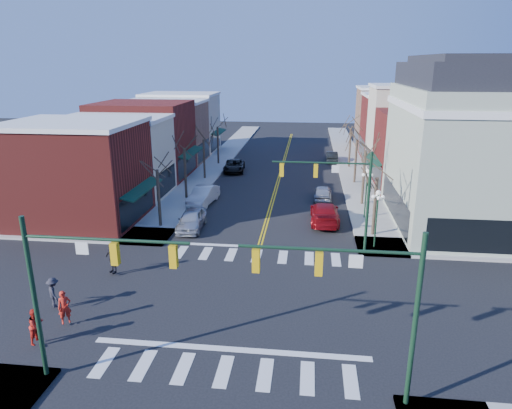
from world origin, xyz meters
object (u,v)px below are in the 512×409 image
(car_left_far, at_px, (234,166))
(car_right_far, at_px, (332,156))
(lamppost_midblock, at_px, (367,185))
(pedestrian_dark_b, at_px, (54,292))
(victorian_corner, at_px, (479,144))
(car_right_near, at_px, (325,213))
(pedestrian_red_a, at_px, (65,307))
(car_right_mid, at_px, (323,193))
(lamppost_corner, at_px, (377,209))
(car_left_mid, at_px, (203,195))
(car_left_near, at_px, (192,220))
(pedestrian_red_b, at_px, (37,326))
(pedestrian_dark_a, at_px, (112,258))

(car_left_far, bearing_deg, car_right_far, 26.90)
(lamppost_midblock, relative_size, pedestrian_dark_b, 2.59)
(victorian_corner, xyz_separation_m, car_right_near, (-11.70, -0.80, -5.83))
(victorian_corner, height_order, pedestrian_red_a, victorian_corner)
(car_right_mid, relative_size, pedestrian_red_a, 2.43)
(car_left_far, xyz_separation_m, car_right_near, (10.46, -17.44, 0.12))
(victorian_corner, height_order, lamppost_corner, victorian_corner)
(car_right_mid, bearing_deg, car_right_far, -92.93)
(lamppost_corner, bearing_deg, car_left_mid, 147.88)
(car_right_near, distance_m, pedestrian_red_a, 21.84)
(victorian_corner, relative_size, car_left_near, 3.07)
(pedestrian_red_b, bearing_deg, pedestrian_dark_a, 2.54)
(lamppost_corner, height_order, pedestrian_red_a, lamppost_corner)
(car_right_far, bearing_deg, lamppost_corner, 92.97)
(car_left_far, bearing_deg, pedestrian_red_a, -99.39)
(lamppost_corner, height_order, car_right_near, lamppost_corner)
(car_left_mid, height_order, pedestrian_dark_b, pedestrian_dark_b)
(car_right_near, bearing_deg, car_left_mid, -20.00)
(lamppost_corner, height_order, car_left_near, lamppost_corner)
(pedestrian_red_a, bearing_deg, lamppost_midblock, 10.41)
(pedestrian_red_a, relative_size, pedestrian_dark_b, 1.04)
(lamppost_midblock, relative_size, car_right_mid, 1.02)
(car_left_far, relative_size, pedestrian_dark_a, 2.65)
(lamppost_corner, distance_m, car_left_near, 14.34)
(car_right_mid, xyz_separation_m, pedestrian_dark_b, (-14.80, -22.34, 0.27))
(lamppost_midblock, relative_size, pedestrian_dark_a, 2.25)
(lamppost_corner, relative_size, pedestrian_red_a, 2.48)
(car_right_far, bearing_deg, car_left_near, 65.77)
(lamppost_corner, xyz_separation_m, pedestrian_red_a, (-16.78, -12.05, -1.94))
(victorian_corner, height_order, pedestrian_dark_a, victorian_corner)
(pedestrian_red_a, bearing_deg, lamppost_corner, -1.77)
(victorian_corner, xyz_separation_m, car_left_near, (-22.28, -3.63, -5.87))
(lamppost_midblock, height_order, car_right_far, lamppost_midblock)
(pedestrian_red_a, bearing_deg, car_right_near, 14.75)
(car_right_near, relative_size, pedestrian_dark_b, 3.41)
(car_left_near, xyz_separation_m, pedestrian_red_b, (-3.25, -16.14, 0.23))
(car_right_far, relative_size, pedestrian_dark_b, 2.50)
(lamppost_midblock, relative_size, car_left_mid, 0.87)
(car_left_near, distance_m, pedestrian_red_a, 14.69)
(car_left_near, xyz_separation_m, car_left_far, (0.12, 20.28, -0.08))
(pedestrian_dark_b, bearing_deg, pedestrian_red_a, -177.51)
(victorian_corner, relative_size, pedestrian_red_a, 8.17)
(victorian_corner, height_order, car_left_far, victorian_corner)
(car_right_far, xyz_separation_m, pedestrian_dark_a, (-15.00, -36.28, 0.43))
(car_left_mid, height_order, pedestrian_red_b, pedestrian_red_b)
(car_left_far, height_order, pedestrian_red_b, pedestrian_red_b)
(car_left_near, bearing_deg, car_left_far, 87.66)
(lamppost_corner, height_order, pedestrian_dark_a, lamppost_corner)
(pedestrian_dark_a, relative_size, pedestrian_dark_b, 1.15)
(pedestrian_red_a, bearing_deg, car_left_near, 41.54)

